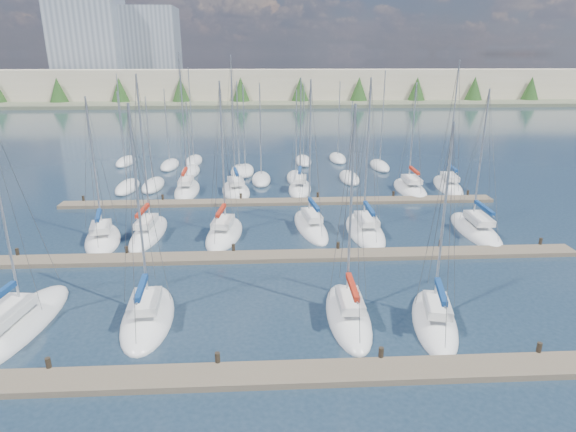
{
  "coord_description": "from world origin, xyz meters",
  "views": [
    {
      "loc": [
        -1.64,
        -17.07,
        14.48
      ],
      "look_at": [
        0.0,
        14.0,
        4.0
      ],
      "focal_mm": 30.0,
      "sensor_mm": 36.0,
      "label": 1
    }
  ],
  "objects_px": {
    "sailboat_n": "(187,190)",
    "sailboat_j": "(224,233)",
    "sailboat_p": "(300,188)",
    "sailboat_r": "(448,186)",
    "sailboat_k": "(311,226)",
    "sailboat_l": "(365,230)",
    "sailboat_m": "(475,230)",
    "sailboat_i": "(149,233)",
    "sailboat_e": "(434,321)",
    "sailboat_d": "(348,315)",
    "sailboat_b": "(14,327)",
    "sailboat_c": "(148,317)",
    "sailboat_h": "(103,239)",
    "sailboat_q": "(410,189)",
    "sailboat_o": "(236,190)"
  },
  "relations": [
    {
      "from": "sailboat_m",
      "to": "sailboat_b",
      "type": "xyz_separation_m",
      "value": [
        -32.04,
        -13.86,
        -0.01
      ]
    },
    {
      "from": "sailboat_p",
      "to": "sailboat_d",
      "type": "height_order",
      "value": "sailboat_p"
    },
    {
      "from": "sailboat_d",
      "to": "sailboat_b",
      "type": "height_order",
      "value": "sailboat_b"
    },
    {
      "from": "sailboat_o",
      "to": "sailboat_c",
      "type": "height_order",
      "value": "sailboat_o"
    },
    {
      "from": "sailboat_b",
      "to": "sailboat_h",
      "type": "bearing_deg",
      "value": 93.88
    },
    {
      "from": "sailboat_j",
      "to": "sailboat_l",
      "type": "xyz_separation_m",
      "value": [
        11.98,
        0.1,
        -0.01
      ]
    },
    {
      "from": "sailboat_c",
      "to": "sailboat_b",
      "type": "height_order",
      "value": "sailboat_b"
    },
    {
      "from": "sailboat_l",
      "to": "sailboat_b",
      "type": "height_order",
      "value": "sailboat_b"
    },
    {
      "from": "sailboat_r",
      "to": "sailboat_j",
      "type": "height_order",
      "value": "sailboat_r"
    },
    {
      "from": "sailboat_n",
      "to": "sailboat_d",
      "type": "bearing_deg",
      "value": -66.1
    },
    {
      "from": "sailboat_d",
      "to": "sailboat_j",
      "type": "bearing_deg",
      "value": 121.37
    },
    {
      "from": "sailboat_o",
      "to": "sailboat_q",
      "type": "bearing_deg",
      "value": -9.3
    },
    {
      "from": "sailboat_o",
      "to": "sailboat_b",
      "type": "xyz_separation_m",
      "value": [
        -10.84,
        -27.6,
        -0.02
      ]
    },
    {
      "from": "sailboat_k",
      "to": "sailboat_l",
      "type": "bearing_deg",
      "value": -22.52
    },
    {
      "from": "sailboat_e",
      "to": "sailboat_l",
      "type": "height_order",
      "value": "sailboat_l"
    },
    {
      "from": "sailboat_d",
      "to": "sailboat_k",
      "type": "xyz_separation_m",
      "value": [
        -0.69,
        15.22,
        -0.0
      ]
    },
    {
      "from": "sailboat_l",
      "to": "sailboat_n",
      "type": "bearing_deg",
      "value": 141.31
    },
    {
      "from": "sailboat_i",
      "to": "sailboat_k",
      "type": "bearing_deg",
      "value": 6.43
    },
    {
      "from": "sailboat_m",
      "to": "sailboat_h",
      "type": "distance_m",
      "value": 31.32
    },
    {
      "from": "sailboat_q",
      "to": "sailboat_i",
      "type": "distance_m",
      "value": 29.11
    },
    {
      "from": "sailboat_n",
      "to": "sailboat_j",
      "type": "distance_m",
      "value": 14.92
    },
    {
      "from": "sailboat_k",
      "to": "sailboat_l",
      "type": "distance_m",
      "value": 4.73
    },
    {
      "from": "sailboat_l",
      "to": "sailboat_b",
      "type": "distance_m",
      "value": 26.62
    },
    {
      "from": "sailboat_p",
      "to": "sailboat_c",
      "type": "bearing_deg",
      "value": -105.63
    },
    {
      "from": "sailboat_n",
      "to": "sailboat_m",
      "type": "bearing_deg",
      "value": -29.67
    },
    {
      "from": "sailboat_m",
      "to": "sailboat_k",
      "type": "bearing_deg",
      "value": 175.35
    },
    {
      "from": "sailboat_p",
      "to": "sailboat_r",
      "type": "relative_size",
      "value": 0.88
    },
    {
      "from": "sailboat_n",
      "to": "sailboat_h",
      "type": "bearing_deg",
      "value": -109.11
    },
    {
      "from": "sailboat_m",
      "to": "sailboat_i",
      "type": "bearing_deg",
      "value": -179.48
    },
    {
      "from": "sailboat_q",
      "to": "sailboat_d",
      "type": "bearing_deg",
      "value": -111.91
    },
    {
      "from": "sailboat_c",
      "to": "sailboat_b",
      "type": "bearing_deg",
      "value": -178.58
    },
    {
      "from": "sailboat_m",
      "to": "sailboat_r",
      "type": "bearing_deg",
      "value": 80.13
    },
    {
      "from": "sailboat_k",
      "to": "sailboat_b",
      "type": "bearing_deg",
      "value": -146.11
    },
    {
      "from": "sailboat_j",
      "to": "sailboat_d",
      "type": "bearing_deg",
      "value": -52.68
    },
    {
      "from": "sailboat_l",
      "to": "sailboat_i",
      "type": "bearing_deg",
      "value": 179.36
    },
    {
      "from": "sailboat_o",
      "to": "sailboat_k",
      "type": "height_order",
      "value": "sailboat_o"
    },
    {
      "from": "sailboat_i",
      "to": "sailboat_e",
      "type": "distance_m",
      "value": 24.5
    },
    {
      "from": "sailboat_m",
      "to": "sailboat_d",
      "type": "bearing_deg",
      "value": -132.62
    },
    {
      "from": "sailboat_m",
      "to": "sailboat_k",
      "type": "height_order",
      "value": "sailboat_k"
    },
    {
      "from": "sailboat_q",
      "to": "sailboat_o",
      "type": "relative_size",
      "value": 0.82
    },
    {
      "from": "sailboat_m",
      "to": "sailboat_e",
      "type": "relative_size",
      "value": 1.05
    },
    {
      "from": "sailboat_j",
      "to": "sailboat_c",
      "type": "distance_m",
      "value": 13.8
    },
    {
      "from": "sailboat_c",
      "to": "sailboat_b",
      "type": "distance_m",
      "value": 7.17
    },
    {
      "from": "sailboat_c",
      "to": "sailboat_h",
      "type": "bearing_deg",
      "value": 112.73
    },
    {
      "from": "sailboat_e",
      "to": "sailboat_l",
      "type": "relative_size",
      "value": 0.89
    },
    {
      "from": "sailboat_k",
      "to": "sailboat_l",
      "type": "xyz_separation_m",
      "value": [
        4.55,
        -1.28,
        -0.01
      ]
    },
    {
      "from": "sailboat_m",
      "to": "sailboat_k",
      "type": "distance_m",
      "value": 14.16
    },
    {
      "from": "sailboat_c",
      "to": "sailboat_b",
      "type": "xyz_separation_m",
      "value": [
        -7.14,
        -0.71,
        -0.01
      ]
    },
    {
      "from": "sailboat_o",
      "to": "sailboat_m",
      "type": "bearing_deg",
      "value": -41.36
    },
    {
      "from": "sailboat_q",
      "to": "sailboat_c",
      "type": "distance_m",
      "value": 35.28
    }
  ]
}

